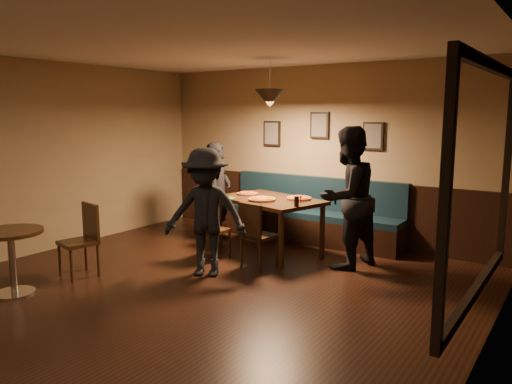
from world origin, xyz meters
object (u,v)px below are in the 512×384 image
(dining_table, at_px, (269,225))
(diner_right, at_px, (347,198))
(cafe_table, at_px, (12,263))
(tabasco_bottle, at_px, (301,199))
(soda_glass, at_px, (297,201))
(diner_left, at_px, (219,192))
(booth_bench, at_px, (310,211))
(diner_front, at_px, (206,213))
(cafe_chair_far, at_px, (78,241))
(chair_near_right, at_px, (259,235))
(chair_near_left, at_px, (213,229))

(dining_table, bearing_deg, diner_right, 14.39)
(cafe_table, bearing_deg, tabasco_bottle, 56.83)
(soda_glass, xyz_separation_m, cafe_table, (-2.10, -2.76, -0.51))
(diner_left, relative_size, diner_right, 0.85)
(booth_bench, height_order, diner_front, diner_front)
(diner_left, height_order, diner_right, diner_right)
(diner_right, height_order, tabasco_bottle, diner_right)
(cafe_table, relative_size, cafe_chair_far, 0.82)
(diner_front, bearing_deg, cafe_table, -151.26)
(chair_near_right, xyz_separation_m, cafe_table, (-1.73, -2.43, -0.07))
(booth_bench, height_order, diner_right, diner_right)
(diner_front, bearing_deg, soda_glass, 30.15)
(chair_near_left, distance_m, soda_glass, 1.27)
(chair_near_left, bearing_deg, soda_glass, 20.58)
(diner_right, bearing_deg, dining_table, -72.27)
(booth_bench, xyz_separation_m, soda_glass, (0.45, -1.24, 0.38))
(dining_table, height_order, diner_front, diner_front)
(diner_front, bearing_deg, chair_near_right, 37.82)
(diner_right, distance_m, soda_glass, 0.67)
(diner_front, height_order, cafe_chair_far, diner_front)
(booth_bench, relative_size, chair_near_right, 3.40)
(dining_table, xyz_separation_m, chair_near_left, (-0.49, -0.70, 0.02))
(diner_right, relative_size, diner_front, 1.16)
(dining_table, distance_m, cafe_chair_far, 2.67)
(booth_bench, bearing_deg, diner_right, -41.77)
(diner_left, bearing_deg, chair_near_right, -138.64)
(diner_left, distance_m, tabasco_bottle, 1.62)
(diner_left, bearing_deg, dining_table, -115.19)
(booth_bench, height_order, chair_near_right, booth_bench)
(chair_near_right, bearing_deg, diner_right, 43.93)
(booth_bench, xyz_separation_m, tabasco_bottle, (0.34, -0.95, 0.36))
(diner_front, bearing_deg, dining_table, 62.31)
(diner_left, xyz_separation_m, diner_right, (2.29, -0.17, 0.15))
(dining_table, xyz_separation_m, chair_near_right, (0.27, -0.67, 0.04))
(chair_near_left, distance_m, cafe_table, 2.58)
(booth_bench, relative_size, cafe_chair_far, 3.28)
(diner_right, height_order, cafe_table, diner_right)
(diner_left, bearing_deg, cafe_table, 156.17)
(dining_table, xyz_separation_m, soda_glass, (0.64, -0.33, 0.47))
(cafe_table, bearing_deg, dining_table, 64.76)
(diner_right, bearing_deg, soda_glass, -43.23)
(cafe_chair_far, bearing_deg, chair_near_right, -124.02)
(cafe_table, bearing_deg, diner_left, 83.11)
(booth_bench, height_order, cafe_table, booth_bench)
(diner_left, relative_size, cafe_chair_far, 1.74)
(chair_near_left, relative_size, chair_near_right, 0.96)
(chair_near_left, distance_m, diner_front, 0.84)
(soda_glass, bearing_deg, chair_near_left, -161.94)
(dining_table, height_order, tabasco_bottle, tabasco_bottle)
(soda_glass, relative_size, cafe_chair_far, 0.15)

